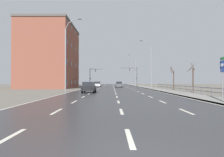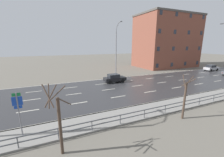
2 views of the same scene
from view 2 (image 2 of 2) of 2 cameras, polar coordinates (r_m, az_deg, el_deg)
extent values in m
cube|color=#666056|center=(38.84, 34.22, 0.63)|extent=(160.00, 160.00, 0.12)
cube|color=beige|center=(24.70, -28.75, -4.65)|extent=(0.16, 2.20, 0.01)
cube|color=beige|center=(24.71, -16.22, -3.49)|extent=(0.16, 2.20, 0.01)
cube|color=beige|center=(25.86, -4.29, -2.22)|extent=(0.16, 2.20, 0.01)
cube|color=beige|center=(28.03, 6.19, -1.03)|extent=(0.16, 2.20, 0.01)
cube|color=beige|center=(30.99, 14.91, -0.01)|extent=(0.16, 2.20, 0.01)
cube|color=beige|center=(34.56, 21.97, 0.82)|extent=(0.16, 2.20, 0.01)
cube|color=beige|center=(38.55, 27.65, 1.48)|extent=(0.16, 2.20, 0.01)
cube|color=beige|center=(42.85, 32.23, 2.00)|extent=(0.16, 2.20, 0.01)
cube|color=beige|center=(47.37, 35.95, 2.42)|extent=(0.16, 2.20, 0.01)
cube|color=beige|center=(21.39, -29.50, -7.39)|extent=(0.16, 2.20, 0.01)
cube|color=beige|center=(21.40, -14.96, -6.04)|extent=(0.16, 2.20, 0.01)
cube|color=beige|center=(22.72, -1.37, -4.42)|extent=(0.16, 2.20, 0.01)
cube|color=beige|center=(25.16, 10.11, -2.85)|extent=(0.16, 2.20, 0.01)
cube|color=beige|center=(28.43, 19.25, -1.51)|extent=(0.16, 2.20, 0.01)
cube|color=beige|center=(32.27, 26.34, -0.44)|extent=(0.16, 2.20, 0.01)
cube|color=beige|center=(36.51, 31.86, 0.39)|extent=(0.16, 2.20, 0.01)
cube|color=beige|center=(41.03, 36.20, 1.05)|extent=(0.16, 2.20, 0.01)
cube|color=beige|center=(18.16, -30.55, -11.11)|extent=(0.16, 2.20, 0.01)
cube|color=beige|center=(18.16, -13.24, -9.50)|extent=(0.16, 2.20, 0.01)
cube|color=beige|center=(19.70, 2.50, -7.28)|extent=(0.16, 2.20, 0.01)
cube|color=beige|center=(22.47, 15.04, -5.10)|extent=(0.16, 2.20, 0.01)
cube|color=beige|center=(26.08, 24.41, -3.29)|extent=(0.16, 2.20, 0.01)
cube|color=beige|center=(30.22, 31.35, -1.89)|extent=(0.16, 2.20, 0.01)
cube|color=beige|center=(34.72, 36.54, -0.82)|extent=(0.16, 2.20, 0.01)
cube|color=beige|center=(52.47, 35.10, 3.37)|extent=(0.16, 120.00, 0.01)
cube|color=#515459|center=(14.93, 16.94, -11.05)|extent=(0.06, 38.64, 0.08)
cube|color=#515459|center=(15.10, 16.84, -12.43)|extent=(0.06, 38.64, 0.08)
cylinder|color=#515459|center=(12.35, -33.43, -20.74)|extent=(0.07, 0.07, 1.00)
cylinder|color=#515459|center=(12.09, -20.61, -19.99)|extent=(0.07, 0.07, 1.00)
cylinder|color=#515459|center=(12.37, -8.01, -18.35)|extent=(0.07, 0.07, 1.00)
cylinder|color=#515459|center=(13.17, 3.29, -16.12)|extent=(0.07, 0.07, 1.00)
cylinder|color=#515459|center=(14.38, 12.78, -13.75)|extent=(0.07, 0.07, 1.00)
cylinder|color=#515459|center=(15.93, 20.45, -11.51)|extent=(0.07, 0.07, 1.00)
cylinder|color=#515459|center=(17.71, 26.58, -9.56)|extent=(0.07, 0.07, 1.00)
cylinder|color=#515459|center=(19.67, 31.49, -7.89)|extent=(0.07, 0.07, 1.00)
cylinder|color=#515459|center=(21.76, 35.45, -6.50)|extent=(0.07, 0.07, 1.00)
cube|color=#333335|center=(28.75, 37.71, 16.89)|extent=(0.56, 0.24, 0.12)
cylinder|color=slate|center=(30.59, 1.59, 9.35)|extent=(0.20, 0.20, 9.62)
cylinder|color=slate|center=(30.48, 1.83, 19.21)|extent=(0.51, 0.11, 0.92)
cylinder|color=slate|center=(30.02, 2.36, 20.66)|extent=(0.85, 0.11, 0.64)
cylinder|color=slate|center=(29.30, 3.17, 21.55)|extent=(0.97, 0.11, 0.28)
cube|color=#333335|center=(28.88, 3.62, 21.73)|extent=(0.56, 0.24, 0.12)
cylinder|color=slate|center=(12.98, -32.96, -12.38)|extent=(0.09, 0.09, 3.62)
cube|color=#146633|center=(12.43, -33.92, -5.36)|extent=(0.03, 0.56, 0.24)
cube|color=#143899|center=(12.58, -33.63, -7.52)|extent=(0.03, 0.68, 0.68)
cube|color=white|center=(12.60, -33.61, -7.49)|extent=(0.01, 0.44, 0.22)
cube|color=#143899|center=(12.74, -33.35, -9.51)|extent=(0.03, 0.52, 0.22)
cube|color=#B7B7BC|center=(47.60, 34.83, 3.38)|extent=(1.80, 4.12, 0.64)
cube|color=black|center=(47.30, 34.77, 4.10)|extent=(1.58, 2.02, 0.60)
cube|color=slate|center=(48.12, 35.36, 4.12)|extent=(1.40, 0.09, 0.51)
cylinder|color=black|center=(48.33, 36.38, 2.90)|extent=(0.23, 0.66, 0.66)
cylinder|color=black|center=(49.13, 34.76, 3.25)|extent=(0.23, 0.66, 0.66)
cylinder|color=black|center=(46.15, 34.79, 2.74)|extent=(0.23, 0.66, 0.66)
cylinder|color=black|center=(46.99, 33.13, 3.11)|extent=(0.23, 0.66, 0.66)
cube|color=red|center=(46.23, 32.82, 3.42)|extent=(0.16, 0.04, 0.14)
cube|color=red|center=(45.54, 34.19, 3.11)|extent=(0.16, 0.04, 0.14)
cylinder|color=black|center=(42.14, 38.00, 1.48)|extent=(0.23, 0.66, 0.66)
cube|color=red|center=(41.36, 37.72, 1.80)|extent=(0.16, 0.04, 0.14)
cube|color=black|center=(26.99, 1.13, -0.15)|extent=(1.79, 4.11, 0.64)
cube|color=black|center=(26.75, 0.64, 1.10)|extent=(1.57, 2.01, 0.60)
cube|color=slate|center=(27.14, 2.48, 1.22)|extent=(1.40, 0.09, 0.51)
cylinder|color=black|center=(26.90, 4.30, -0.93)|extent=(0.22, 0.66, 0.66)
cylinder|color=black|center=(28.30, 2.80, -0.18)|extent=(0.22, 0.66, 0.66)
cylinder|color=black|center=(25.86, -0.71, -1.48)|extent=(0.22, 0.66, 0.66)
cylinder|color=black|center=(27.32, -2.01, -0.68)|extent=(0.22, 0.66, 0.66)
cube|color=red|center=(26.85, -3.41, -0.24)|extent=(0.16, 0.04, 0.14)
cube|color=red|center=(25.64, -2.41, -0.88)|extent=(0.16, 0.04, 0.14)
cube|color=brown|center=(49.87, 20.77, 13.40)|extent=(11.45, 18.22, 15.36)
cube|color=#4C4742|center=(50.60, 21.57, 22.38)|extent=(11.68, 18.58, 0.50)
cube|color=#282D38|center=(40.67, 17.57, 4.92)|extent=(0.04, 0.90, 1.10)
cube|color=#282D38|center=(44.29, 22.77, 5.15)|extent=(0.04, 0.90, 1.10)
cube|color=#282D38|center=(48.22, 27.15, 5.31)|extent=(0.04, 0.90, 1.10)
cube|color=#282D38|center=(52.38, 30.86, 5.43)|extent=(0.04, 0.90, 1.10)
cube|color=#282D38|center=(40.30, 18.02, 11.19)|extent=(0.04, 0.90, 1.10)
cube|color=#282D38|center=(43.95, 23.30, 10.90)|extent=(0.04, 0.90, 1.10)
cube|color=#282D38|center=(47.90, 27.73, 10.58)|extent=(0.04, 0.90, 1.10)
cube|color=#282D38|center=(52.09, 31.45, 10.27)|extent=(0.04, 0.90, 1.10)
cube|color=#282D38|center=(40.42, 18.50, 17.49)|extent=(0.04, 0.90, 1.10)
cube|color=#282D38|center=(44.06, 23.86, 16.67)|extent=(0.04, 0.90, 1.10)
cube|color=#282D38|center=(48.00, 28.33, 15.87)|extent=(0.04, 0.90, 1.10)
cube|color=#282D38|center=(52.18, 32.07, 15.13)|extent=(0.04, 0.90, 1.10)
cube|color=#282D38|center=(41.03, 19.00, 23.68)|extent=(0.04, 0.90, 1.10)
cube|color=#282D38|center=(44.62, 24.44, 22.35)|extent=(0.04, 0.90, 1.10)
cube|color=#282D38|center=(48.52, 28.95, 21.09)|extent=(0.04, 0.90, 1.10)
cube|color=#282D38|center=(52.65, 32.71, 19.93)|extent=(0.04, 0.90, 1.10)
cylinder|color=#423328|center=(10.02, -19.97, -17.68)|extent=(0.20, 0.20, 3.89)
cylinder|color=#423328|center=(8.92, -18.55, -8.62)|extent=(0.65, 0.83, 0.82)
cylinder|color=#423328|center=(9.58, -20.77, -5.29)|extent=(0.18, 0.97, 0.90)
cylinder|color=#423328|center=(9.51, -23.25, -6.35)|extent=(0.73, 0.81, 1.22)
cylinder|color=#423328|center=(9.17, -23.92, -6.34)|extent=(0.98, 0.14, 1.26)
cylinder|color=#423328|center=(8.89, -24.26, -6.31)|extent=(1.04, 0.58, 1.20)
cylinder|color=#423328|center=(15.23, 26.88, -8.00)|extent=(0.20, 0.20, 3.61)
cylinder|color=#423328|center=(14.98, 28.49, -0.73)|extent=(0.79, 0.13, 1.06)
cylinder|color=#423328|center=(15.27, 28.24, -1.36)|extent=(1.08, 0.54, 0.97)
cylinder|color=#423328|center=(14.55, 26.78, -0.84)|extent=(0.56, 0.27, 1.07)
camera|label=1|loc=(28.98, -65.56, -5.21)|focal=34.43mm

